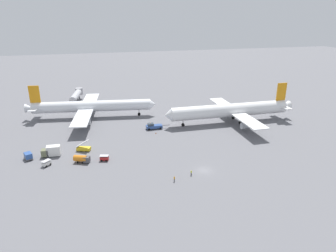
{
  "coord_description": "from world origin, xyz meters",
  "views": [
    {
      "loc": [
        -30.79,
        -74.03,
        43.37
      ],
      "look_at": [
        -3.35,
        28.72,
        4.0
      ],
      "focal_mm": 32.45,
      "sensor_mm": 36.0,
      "label": 1
    }
  ],
  "objects_px": {
    "ground_crew_marshaller_foreground": "(191,173)",
    "gse_fuel_bowser_stubby": "(82,159)",
    "gse_container_dolly_flat": "(28,156)",
    "jet_bridge": "(77,95)",
    "gse_baggage_cart_trailing": "(104,158)",
    "gse_catering_truck_tall": "(51,151)",
    "gse_stair_truck_yellow": "(84,148)",
    "airliner_at_gate_left": "(91,106)",
    "pushback_tug": "(154,126)",
    "gse_baggage_cart_near_cluster": "(46,163)",
    "airliner_being_pushed": "(231,110)",
    "traffic_cone_wingtip_starboard": "(156,133)",
    "ground_crew_wing_walker_right": "(174,179)"
  },
  "relations": [
    {
      "from": "gse_baggage_cart_trailing",
      "to": "gse_fuel_bowser_stubby",
      "type": "height_order",
      "value": "gse_fuel_bowser_stubby"
    },
    {
      "from": "pushback_tug",
      "to": "gse_baggage_cart_trailing",
      "type": "height_order",
      "value": "pushback_tug"
    },
    {
      "from": "airliner_at_gate_left",
      "to": "gse_fuel_bowser_stubby",
      "type": "relative_size",
      "value": 10.76
    },
    {
      "from": "gse_stair_truck_yellow",
      "to": "gse_fuel_bowser_stubby",
      "type": "relative_size",
      "value": 0.94
    },
    {
      "from": "gse_catering_truck_tall",
      "to": "traffic_cone_wingtip_starboard",
      "type": "bearing_deg",
      "value": 15.76
    },
    {
      "from": "gse_baggage_cart_near_cluster",
      "to": "jet_bridge",
      "type": "xyz_separation_m",
      "value": [
        8.18,
        70.55,
        3.36
      ]
    },
    {
      "from": "gse_catering_truck_tall",
      "to": "ground_crew_wing_walker_right",
      "type": "relative_size",
      "value": 3.69
    },
    {
      "from": "airliner_being_pushed",
      "to": "gse_baggage_cart_near_cluster",
      "type": "xyz_separation_m",
      "value": [
        -71.32,
        -21.8,
        -4.41
      ]
    },
    {
      "from": "airliner_being_pushed",
      "to": "gse_catering_truck_tall",
      "type": "distance_m",
      "value": 72.08
    },
    {
      "from": "gse_stair_truck_yellow",
      "to": "gse_baggage_cart_near_cluster",
      "type": "bearing_deg",
      "value": -143.47
    },
    {
      "from": "airliner_being_pushed",
      "to": "gse_fuel_bowser_stubby",
      "type": "height_order",
      "value": "airliner_being_pushed"
    },
    {
      "from": "gse_fuel_bowser_stubby",
      "to": "jet_bridge",
      "type": "bearing_deg",
      "value": 91.86
    },
    {
      "from": "pushback_tug",
      "to": "gse_fuel_bowser_stubby",
      "type": "relative_size",
      "value": 1.83
    },
    {
      "from": "ground_crew_marshaller_foreground",
      "to": "gse_catering_truck_tall",
      "type": "bearing_deg",
      "value": 149.35
    },
    {
      "from": "gse_stair_truck_yellow",
      "to": "gse_container_dolly_flat",
      "type": "distance_m",
      "value": 17.07
    },
    {
      "from": "gse_stair_truck_yellow",
      "to": "gse_catering_truck_tall",
      "type": "xyz_separation_m",
      "value": [
        -10.02,
        -1.49,
        0.73
      ]
    },
    {
      "from": "gse_fuel_bowser_stubby",
      "to": "jet_bridge",
      "type": "relative_size",
      "value": 0.26
    },
    {
      "from": "airliner_at_gate_left",
      "to": "gse_stair_truck_yellow",
      "type": "bearing_deg",
      "value": -95.98
    },
    {
      "from": "airliner_being_pushed",
      "to": "ground_crew_marshaller_foreground",
      "type": "distance_m",
      "value": 49.58
    },
    {
      "from": "pushback_tug",
      "to": "ground_crew_wing_walker_right",
      "type": "xyz_separation_m",
      "value": [
        -3.24,
        -41.27,
        -0.33
      ]
    },
    {
      "from": "ground_crew_marshaller_foreground",
      "to": "gse_fuel_bowser_stubby",
      "type": "bearing_deg",
      "value": 151.66
    },
    {
      "from": "gse_container_dolly_flat",
      "to": "gse_catering_truck_tall",
      "type": "bearing_deg",
      "value": 4.27
    },
    {
      "from": "gse_catering_truck_tall",
      "to": "ground_crew_marshaller_foreground",
      "type": "xyz_separation_m",
      "value": [
        39.64,
        -23.49,
        -0.94
      ]
    },
    {
      "from": "ground_crew_marshaller_foreground",
      "to": "jet_bridge",
      "type": "xyz_separation_m",
      "value": [
        -32.41,
        87.41,
        3.4
      ]
    },
    {
      "from": "gse_stair_truck_yellow",
      "to": "ground_crew_marshaller_foreground",
      "type": "bearing_deg",
      "value": -40.14
    },
    {
      "from": "traffic_cone_wingtip_starboard",
      "to": "gse_container_dolly_flat",
      "type": "bearing_deg",
      "value": -165.99
    },
    {
      "from": "ground_crew_wing_walker_right",
      "to": "ground_crew_marshaller_foreground",
      "type": "height_order",
      "value": "ground_crew_wing_walker_right"
    },
    {
      "from": "jet_bridge",
      "to": "pushback_tug",
      "type": "bearing_deg",
      "value": -58.1
    },
    {
      "from": "gse_container_dolly_flat",
      "to": "traffic_cone_wingtip_starboard",
      "type": "relative_size",
      "value": 6.33
    },
    {
      "from": "gse_fuel_bowser_stubby",
      "to": "traffic_cone_wingtip_starboard",
      "type": "xyz_separation_m",
      "value": [
        27.45,
        17.71,
        -1.05
      ]
    },
    {
      "from": "gse_baggage_cart_trailing",
      "to": "airliner_at_gate_left",
      "type": "bearing_deg",
      "value": 93.18
    },
    {
      "from": "pushback_tug",
      "to": "gse_baggage_cart_trailing",
      "type": "distance_m",
      "value": 31.36
    },
    {
      "from": "pushback_tug",
      "to": "ground_crew_wing_walker_right",
      "type": "height_order",
      "value": "pushback_tug"
    },
    {
      "from": "gse_baggage_cart_near_cluster",
      "to": "gse_fuel_bowser_stubby",
      "type": "xyz_separation_m",
      "value": [
        10.5,
        -0.63,
        0.47
      ]
    },
    {
      "from": "traffic_cone_wingtip_starboard",
      "to": "jet_bridge",
      "type": "relative_size",
      "value": 0.03
    },
    {
      "from": "airliner_being_pushed",
      "to": "traffic_cone_wingtip_starboard",
      "type": "bearing_deg",
      "value": -171.95
    },
    {
      "from": "pushback_tug",
      "to": "gse_container_dolly_flat",
      "type": "distance_m",
      "value": 47.07
    },
    {
      "from": "ground_crew_marshaller_foreground",
      "to": "gse_baggage_cart_trailing",
      "type": "bearing_deg",
      "value": 145.82
    },
    {
      "from": "traffic_cone_wingtip_starboard",
      "to": "gse_catering_truck_tall",
      "type": "bearing_deg",
      "value": -164.24
    },
    {
      "from": "gse_catering_truck_tall",
      "to": "gse_stair_truck_yellow",
      "type": "bearing_deg",
      "value": 8.45
    },
    {
      "from": "ground_crew_marshaller_foreground",
      "to": "traffic_cone_wingtip_starboard",
      "type": "distance_m",
      "value": 34.04
    },
    {
      "from": "gse_catering_truck_tall",
      "to": "gse_container_dolly_flat",
      "type": "distance_m",
      "value": 6.98
    },
    {
      "from": "gse_fuel_bowser_stubby",
      "to": "gse_container_dolly_flat",
      "type": "relative_size",
      "value": 1.38
    },
    {
      "from": "gse_baggage_cart_near_cluster",
      "to": "airliner_at_gate_left",
      "type": "bearing_deg",
      "value": 71.46
    },
    {
      "from": "jet_bridge",
      "to": "gse_baggage_cart_trailing",
      "type": "bearing_deg",
      "value": -82.81
    },
    {
      "from": "gse_stair_truck_yellow",
      "to": "gse_container_dolly_flat",
      "type": "height_order",
      "value": "gse_stair_truck_yellow"
    },
    {
      "from": "gse_baggage_cart_trailing",
      "to": "ground_crew_marshaller_foreground",
      "type": "distance_m",
      "value": 28.27
    },
    {
      "from": "gse_stair_truck_yellow",
      "to": "pushback_tug",
      "type": "bearing_deg",
      "value": 27.55
    },
    {
      "from": "airliner_at_gate_left",
      "to": "gse_fuel_bowser_stubby",
      "type": "height_order",
      "value": "airliner_at_gate_left"
    },
    {
      "from": "ground_crew_wing_walker_right",
      "to": "traffic_cone_wingtip_starboard",
      "type": "distance_m",
      "value": 36.14
    }
  ]
}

